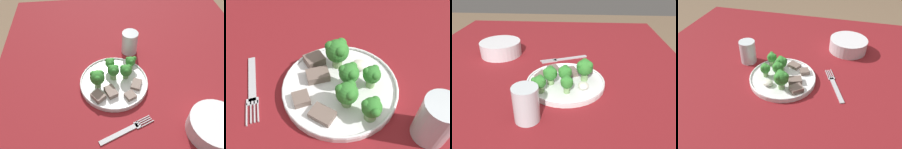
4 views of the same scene
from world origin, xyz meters
The scene contains 15 objects.
table centered at (0.00, 0.00, 0.65)m, with size 1.34×1.04×0.74m.
dinner_plate centered at (-0.06, -0.08, 0.75)m, with size 0.24×0.24×0.02m.
fork centered at (0.13, -0.07, 0.74)m, with size 0.08×0.17×0.00m.
cream_bowl centered at (0.16, 0.19, 0.77)m, with size 0.16×0.16×0.06m.
drinking_glass centered at (-0.22, 0.00, 0.78)m, with size 0.06×0.06×0.09m.
broccoli_floret_near_rim_left centered at (-0.07, -0.08, 0.79)m, with size 0.04×0.04×0.06m.
broccoli_floret_center_left centered at (-0.12, -0.01, 0.78)m, with size 0.04×0.04×0.05m.
broccoli_floret_back_left centered at (-0.04, -0.14, 0.79)m, with size 0.05×0.05×0.07m.
broccoli_floret_front_left centered at (-0.12, -0.09, 0.78)m, with size 0.04×0.04×0.05m.
broccoli_floret_center_back centered at (-0.07, -0.04, 0.79)m, with size 0.04×0.04×0.06m.
meat_slice_front_slice centered at (-0.01, -0.10, 0.76)m, with size 0.06×0.05×0.02m.
meat_slice_middle_slice centered at (0.02, -0.04, 0.76)m, with size 0.04×0.04×0.01m.
meat_slice_rear_slice centered at (-0.03, -0.01, 0.76)m, with size 0.05×0.05×0.01m.
meat_slice_edge_slice centered at (0.01, -0.14, 0.76)m, with size 0.05×0.05×0.02m.
sauce_dollop centered at (-0.09, -0.14, 0.76)m, with size 0.04×0.03×0.02m.
Camera 3 is at (-0.63, -0.12, 1.09)m, focal length 35.00 mm.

